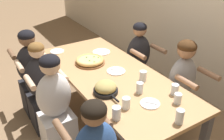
# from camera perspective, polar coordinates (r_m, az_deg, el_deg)

# --- Properties ---
(ground_plane) EXTENTS (18.00, 18.00, 0.00)m
(ground_plane) POSITION_cam_1_polar(r_m,az_deg,el_deg) (3.24, 0.00, -12.60)
(ground_plane) COLOR #896B4C
(ground_plane) RESTS_ON ground
(dining_table) EXTENTS (2.17, 0.93, 0.75)m
(dining_table) POSITION_cam_1_polar(r_m,az_deg,el_deg) (2.84, 0.00, -2.23)
(dining_table) COLOR tan
(dining_table) RESTS_ON ground
(pizza_board_main) EXTENTS (0.37, 0.37, 0.06)m
(pizza_board_main) POSITION_cam_1_polar(r_m,az_deg,el_deg) (3.04, -5.08, 2.14)
(pizza_board_main) COLOR brown
(pizza_board_main) RESTS_ON dining_table
(skillet_bowl) EXTENTS (0.35, 0.24, 0.13)m
(skillet_bowl) POSITION_cam_1_polar(r_m,az_deg,el_deg) (2.45, -1.46, -4.19)
(skillet_bowl) COLOR black
(skillet_bowl) RESTS_ON dining_table
(empty_plate_a) EXTENTS (0.23, 0.23, 0.02)m
(empty_plate_a) POSITION_cam_1_polar(r_m,az_deg,el_deg) (3.34, -2.45, 4.14)
(empty_plate_a) COLOR white
(empty_plate_a) RESTS_ON dining_table
(empty_plate_b) EXTENTS (0.18, 0.18, 0.02)m
(empty_plate_b) POSITION_cam_1_polar(r_m,az_deg,el_deg) (3.43, -12.43, 4.19)
(empty_plate_b) COLOR white
(empty_plate_b) RESTS_ON dining_table
(empty_plate_c) EXTENTS (0.19, 0.19, 0.02)m
(empty_plate_c) POSITION_cam_1_polar(r_m,az_deg,el_deg) (2.34, 8.69, -7.59)
(empty_plate_c) COLOR white
(empty_plate_c) RESTS_ON dining_table
(empty_plate_d) EXTENTS (0.21, 0.21, 0.02)m
(empty_plate_d) POSITION_cam_1_polar(r_m,az_deg,el_deg) (2.85, 0.93, -0.24)
(empty_plate_d) COLOR white
(empty_plate_d) RESTS_ON dining_table
(drinking_glass_a) EXTENTS (0.08, 0.08, 0.12)m
(drinking_glass_a) POSITION_cam_1_polar(r_m,az_deg,el_deg) (2.12, 1.04, -9.82)
(drinking_glass_a) COLOR silver
(drinking_glass_a) RESTS_ON dining_table
(drinking_glass_b) EXTENTS (0.08, 0.08, 0.11)m
(drinking_glass_b) POSITION_cam_1_polar(r_m,az_deg,el_deg) (2.68, 7.09, -1.46)
(drinking_glass_b) COLOR silver
(drinking_glass_b) RESTS_ON dining_table
(drinking_glass_c) EXTENTS (0.07, 0.07, 0.11)m
(drinking_glass_c) POSITION_cam_1_polar(r_m,az_deg,el_deg) (2.25, 3.25, -7.69)
(drinking_glass_c) COLOR silver
(drinking_glass_c) RESTS_ON dining_table
(drinking_glass_d) EXTENTS (0.07, 0.07, 0.13)m
(drinking_glass_d) POSITION_cam_1_polar(r_m,az_deg,el_deg) (2.15, 15.22, -10.22)
(drinking_glass_d) COLOR silver
(drinking_glass_d) RESTS_ON dining_table
(drinking_glass_e) EXTENTS (0.07, 0.07, 0.11)m
(drinking_glass_e) POSITION_cam_1_polar(r_m,az_deg,el_deg) (2.51, 14.14, -4.45)
(drinking_glass_e) COLOR silver
(drinking_glass_e) RESTS_ON dining_table
(drinking_glass_f) EXTENTS (0.07, 0.07, 0.10)m
(drinking_glass_f) POSITION_cam_1_polar(r_m,az_deg,el_deg) (2.38, 14.78, -6.41)
(drinking_glass_f) COLOR silver
(drinking_glass_f) RESTS_ON dining_table
(drinking_glass_g) EXTENTS (0.07, 0.07, 0.11)m
(drinking_glass_g) POSITION_cam_1_polar(r_m,az_deg,el_deg) (2.46, 6.35, -4.07)
(drinking_glass_g) COLOR silver
(drinking_glass_g) RESTS_ON dining_table
(diner_far_midright) EXTENTS (0.51, 0.40, 1.15)m
(diner_far_midright) POSITION_cam_1_polar(r_m,az_deg,el_deg) (3.03, 15.44, -4.40)
(diner_far_midright) COLOR #99999E
(diner_far_midright) RESTS_ON ground
(diner_near_left) EXTENTS (0.51, 0.40, 1.15)m
(diner_near_left) POSITION_cam_1_polar(r_m,az_deg,el_deg) (3.37, -17.60, -1.32)
(diner_near_left) COLOR #232328
(diner_near_left) RESTS_ON ground
(diner_near_center) EXTENTS (0.51, 0.40, 1.15)m
(diner_near_center) POSITION_cam_1_polar(r_m,az_deg,el_deg) (2.70, -12.78, -8.52)
(diner_near_center) COLOR silver
(diner_near_center) RESTS_ON ground
(diner_far_midleft) EXTENTS (0.51, 0.40, 1.13)m
(diner_far_midleft) POSITION_cam_1_polar(r_m,az_deg,el_deg) (3.55, 5.98, 1.18)
(diner_far_midleft) COLOR #232328
(diner_far_midleft) RESTS_ON ground
(diner_near_midleft) EXTENTS (0.51, 0.40, 1.12)m
(diner_near_midleft) POSITION_cam_1_polar(r_m,az_deg,el_deg) (3.06, -15.56, -4.69)
(diner_near_midleft) COLOR #232328
(diner_near_midleft) RESTS_ON ground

